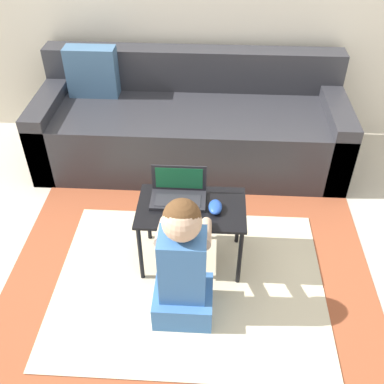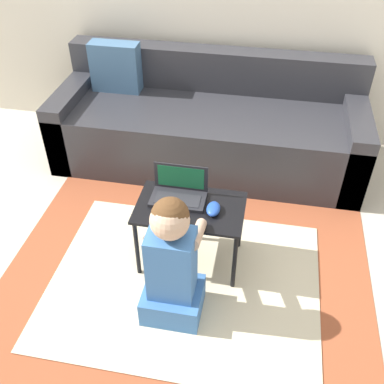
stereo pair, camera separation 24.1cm
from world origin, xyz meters
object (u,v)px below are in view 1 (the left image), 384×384
Objects in this scene: couch at (189,126)px; laptop_desk at (192,214)px; computer_mouse at (215,207)px; laptop at (178,195)px; person_seated at (183,266)px.

couch reaches higher than laptop_desk.
computer_mouse is at bearing -9.39° from laptop_desk.
laptop_desk is at bearing -85.84° from couch.
laptop is (-0.07, 0.06, 0.09)m from laptop_desk.
computer_mouse is (0.21, -1.10, 0.16)m from couch.
computer_mouse is at bearing -79.37° from couch.
laptop_desk is at bearing 170.61° from computer_mouse.
couch is 2.92× the size of person_seated.
laptop_desk is 0.78× the size of person_seated.
person_seated reaches higher than computer_mouse.
couch reaches higher than laptop.
couch reaches higher than computer_mouse.
person_seated is at bearing -82.77° from laptop.
couch is at bearing 94.16° from laptop_desk.
laptop reaches higher than computer_mouse.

